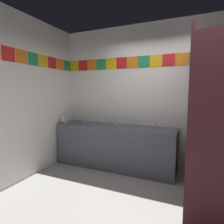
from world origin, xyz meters
The scene contains 9 objects.
ground_plane centered at (0.00, 0.00, 0.00)m, with size 10.08×10.08×0.00m, color gray.
wall_back centered at (0.00, 1.49, 1.41)m, with size 4.58×0.09×2.80m.
wall_side centered at (-2.33, 0.00, 1.41)m, with size 0.09×2.89×2.80m.
vanity_counter centered at (-1.06, 1.16, 0.43)m, with size 2.36×0.57×0.84m.
faucet_left centered at (-1.85, 1.25, 0.89)m, with size 0.04×0.10×0.14m.
faucet_center centered at (-1.06, 1.25, 0.89)m, with size 0.04×0.10×0.14m.
faucet_right centered at (-0.28, 1.25, 0.89)m, with size 0.04×0.10×0.14m.
soap_dispenser centered at (-2.16, 0.99, 0.92)m, with size 0.09×0.09×0.16m.
stall_divider centered at (0.45, 0.38, 1.09)m, with size 0.92×1.60×2.19m.
Camera 1 is at (0.33, -2.16, 1.52)m, focal length 29.82 mm.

